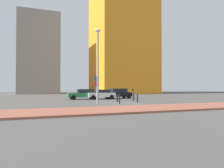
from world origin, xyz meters
name	(u,v)px	position (x,y,z in m)	size (l,w,h in m)	color
ground_plane	(121,103)	(0.00, 0.00, 0.00)	(120.00, 120.00, 0.00)	#4C4947
sidewalk_brick	(151,108)	(0.00, -6.34, 0.07)	(40.00, 4.38, 0.14)	#93513D
parked_car_green	(84,94)	(-2.39, 8.21, 0.77)	(4.54, 2.03, 1.47)	#237238
parked_car_white	(101,94)	(0.07, 7.62, 0.74)	(4.01, 2.15, 1.40)	white
parked_car_black	(118,93)	(2.90, 8.30, 0.80)	(4.37, 2.06, 1.54)	black
parking_sign_post	(97,86)	(-2.08, 2.31, 1.91)	(0.59, 0.17, 3.03)	gray
parking_meter	(133,93)	(2.49, 2.13, 0.98)	(0.18, 0.14, 1.53)	#4C4C51
street_lamp	(98,60)	(-2.63, -0.13, 4.57)	(0.70, 0.36, 7.87)	gray
traffic_bollard_near	(137,98)	(2.21, 0.33, 0.51)	(0.15, 0.15, 1.01)	black
traffic_bollard_mid	(119,99)	(-0.63, -1.24, 0.54)	(0.13, 0.13, 1.08)	black
traffic_bollard_far	(134,97)	(3.01, 2.96, 0.50)	(0.14, 0.14, 0.99)	black
traffic_bollard_edge	(117,98)	(0.25, 1.61, 0.45)	(0.16, 0.16, 0.89)	black
building_colorful_midrise	(122,43)	(13.79, 32.98, 14.48)	(15.84, 16.63, 28.96)	orange
building_under_construction	(39,55)	(-8.83, 38.44, 10.72)	(10.47, 11.66, 21.44)	gray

